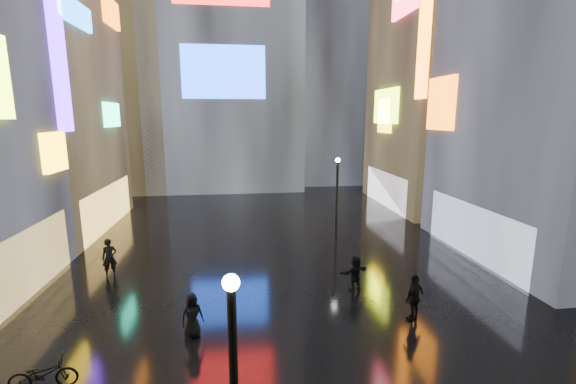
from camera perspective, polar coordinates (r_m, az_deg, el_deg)
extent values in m
plane|color=black|center=(23.46, -2.56, -8.29)|extent=(140.00, 140.00, 0.00)
cube|color=#FFC659|center=(19.57, -35.75, -9.80)|extent=(0.20, 10.00, 3.00)
cube|color=yellow|center=(22.35, -31.34, 5.08)|extent=(0.25, 2.24, 1.94)
cube|color=#4814FB|center=(24.04, -30.91, 17.29)|extent=(0.25, 1.40, 8.00)
cube|color=black|center=(31.59, -35.39, 14.97)|extent=(10.00, 12.00, 22.00)
cube|color=#FFC659|center=(30.20, -25.13, -1.97)|extent=(0.20, 10.00, 3.00)
cube|color=#19E29E|center=(31.21, -24.65, 10.35)|extent=(0.25, 3.00, 1.71)
cube|color=#197EEF|center=(26.90, -29.17, 22.28)|extent=(0.25, 4.84, 1.37)
cube|color=orange|center=(33.86, -24.75, 22.99)|extent=(0.25, 3.32, 1.94)
cube|color=white|center=(23.87, 25.84, -5.30)|extent=(0.20, 9.00, 3.00)
cube|color=orange|center=(26.43, 21.75, 12.06)|extent=(0.25, 2.99, 3.26)
cube|color=orange|center=(29.64, 19.66, 22.60)|extent=(0.25, 1.40, 10.00)
cube|color=black|center=(37.20, 22.77, 19.90)|extent=(10.00, 12.00, 28.00)
cube|color=white|center=(35.13, 14.30, 0.45)|extent=(0.20, 9.00, 3.00)
cube|color=#C4FB19|center=(34.78, 14.29, 12.21)|extent=(0.25, 4.92, 2.91)
cube|color=yellow|center=(34.88, 14.15, 10.87)|extent=(0.25, 2.63, 2.87)
cube|color=#194CFF|center=(39.20, -9.52, 17.13)|extent=(8.00, 0.20, 5.00)
cube|color=black|center=(50.11, 5.58, 21.64)|extent=(12.00, 12.00, 34.00)
cube|color=black|center=(46.00, -23.78, 16.71)|extent=(10.00, 10.00, 26.00)
sphere|color=white|center=(6.68, -8.46, -13.15)|extent=(0.30, 0.30, 0.30)
cylinder|color=black|center=(25.27, 7.25, -1.06)|extent=(0.16, 0.16, 5.00)
sphere|color=white|center=(24.86, 7.39, 4.70)|extent=(0.30, 0.30, 0.30)
imported|color=black|center=(16.14, 18.22, -14.62)|extent=(1.16, 0.95, 1.85)
imported|color=black|center=(14.79, -14.03, -17.31)|extent=(0.96, 0.84, 1.65)
imported|color=black|center=(18.06, 9.95, -11.77)|extent=(1.58, 1.00, 1.63)
imported|color=black|center=(21.10, -24.92, -8.85)|extent=(0.82, 0.68, 1.91)
imported|color=black|center=(14.25, -14.26, -12.95)|extent=(1.06, 1.04, 0.81)
imported|color=black|center=(14.15, -32.53, -21.81)|extent=(1.90, 0.83, 0.97)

